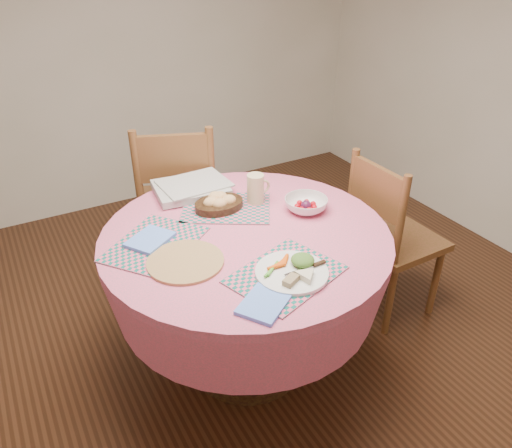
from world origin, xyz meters
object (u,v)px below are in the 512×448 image
at_px(chair_right, 389,235).
at_px(fruit_bowl, 306,205).
at_px(chair_back, 178,201).
at_px(bread_bowl, 219,202).
at_px(latte_mug, 256,188).
at_px(wicker_trivet, 185,262).
at_px(dining_table, 246,270).
at_px(dinner_plate, 294,271).

relative_size(chair_right, fruit_bowl, 3.59).
distance_m(chair_right, chair_back, 1.19).
height_order(bread_bowl, latte_mug, latte_mug).
bearing_deg(latte_mug, bread_bowl, 171.11).
bearing_deg(chair_back, wicker_trivet, 92.44).
xyz_separation_m(wicker_trivet, bread_bowl, (0.30, 0.32, 0.03)).
relative_size(dining_table, dinner_plate, 4.52).
xyz_separation_m(chair_back, dinner_plate, (0.01, -1.18, 0.25)).
distance_m(dinner_plate, latte_mug, 0.59).
bearing_deg(wicker_trivet, fruit_bowl, 10.41).
distance_m(chair_back, bread_bowl, 0.64).
height_order(dining_table, dinner_plate, dinner_plate).
bearing_deg(dining_table, wicker_trivet, -165.57).
bearing_deg(latte_mug, dining_table, -128.38).
relative_size(chair_back, fruit_bowl, 3.88).
bearing_deg(dining_table, latte_mug, 51.62).
xyz_separation_m(bread_bowl, fruit_bowl, (0.34, -0.21, -0.01)).
height_order(dinner_plate, bread_bowl, bread_bowl).
height_order(chair_back, fruit_bowl, chair_back).
xyz_separation_m(bread_bowl, latte_mug, (0.18, -0.03, 0.04)).
bearing_deg(chair_back, bread_bowl, 110.43).
distance_m(dining_table, chair_right, 0.85).
xyz_separation_m(chair_back, latte_mug, (0.17, -0.61, 0.30)).
xyz_separation_m(chair_right, bread_bowl, (-0.86, 0.25, 0.30)).
xyz_separation_m(dining_table, wicker_trivet, (-0.31, -0.08, 0.20)).
distance_m(latte_mug, fruit_bowl, 0.25).
xyz_separation_m(latte_mug, fruit_bowl, (0.16, -0.18, -0.04)).
xyz_separation_m(chair_back, bread_bowl, (-0.01, -0.58, 0.26)).
distance_m(wicker_trivet, fruit_bowl, 0.65).
relative_size(wicker_trivet, fruit_bowl, 1.16).
bearing_deg(dinner_plate, dining_table, 92.27).
xyz_separation_m(dining_table, chair_back, (0.00, 0.83, -0.03)).
xyz_separation_m(dining_table, latte_mug, (0.17, 0.22, 0.27)).
xyz_separation_m(wicker_trivet, latte_mug, (0.48, 0.30, 0.07)).
bearing_deg(fruit_bowl, bread_bowl, 148.82).
height_order(chair_right, chair_back, chair_back).
height_order(dining_table, chair_back, chair_back).
bearing_deg(chair_right, wicker_trivet, 93.00).
height_order(wicker_trivet, bread_bowl, bread_bowl).
bearing_deg(fruit_bowl, chair_back, 112.84).
height_order(wicker_trivet, latte_mug, latte_mug).
bearing_deg(dining_table, bread_bowl, 91.70).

